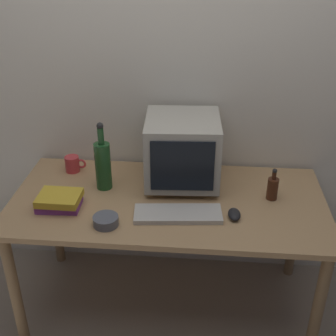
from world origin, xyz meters
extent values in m
plane|color=gray|center=(0.00, 0.00, 0.00)|extent=(6.00, 6.00, 0.00)
cube|color=silver|center=(0.00, 0.45, 1.25)|extent=(4.00, 0.08, 2.50)
cube|color=tan|center=(0.00, 0.00, 0.71)|extent=(1.61, 0.78, 0.03)
cylinder|color=olive|center=(-0.74, -0.33, 0.35)|extent=(0.06, 0.06, 0.69)
cylinder|color=olive|center=(0.74, -0.33, 0.35)|extent=(0.06, 0.06, 0.69)
cylinder|color=olive|center=(-0.74, 0.33, 0.35)|extent=(0.06, 0.06, 0.69)
cylinder|color=olive|center=(0.74, 0.33, 0.35)|extent=(0.06, 0.06, 0.69)
cube|color=#B2AD9E|center=(0.06, 0.18, 0.74)|extent=(0.29, 0.26, 0.03)
cube|color=#B2AD9E|center=(0.06, 0.18, 0.92)|extent=(0.40, 0.40, 0.34)
cube|color=black|center=(0.07, -0.02, 0.92)|extent=(0.31, 0.03, 0.27)
cube|color=beige|center=(0.06, -0.15, 0.74)|extent=(0.43, 0.19, 0.02)
ellipsoid|color=black|center=(0.33, -0.14, 0.74)|extent=(0.07, 0.10, 0.04)
cylinder|color=#1E4C23|center=(-0.35, 0.09, 0.85)|extent=(0.08, 0.08, 0.26)
cylinder|color=#1E4C23|center=(-0.35, 0.09, 1.02)|extent=(0.03, 0.03, 0.09)
sphere|color=#262626|center=(-0.35, 0.09, 1.08)|extent=(0.03, 0.03, 0.03)
cylinder|color=#472314|center=(0.53, 0.05, 0.78)|extent=(0.06, 0.06, 0.11)
cylinder|color=#472314|center=(0.53, 0.05, 0.86)|extent=(0.02, 0.02, 0.04)
sphere|color=#262626|center=(0.53, 0.05, 0.89)|extent=(0.02, 0.02, 0.02)
cube|color=#843893|center=(-0.53, -0.12, 0.74)|extent=(0.21, 0.16, 0.04)
cube|color=gold|center=(-0.52, -0.12, 0.78)|extent=(0.21, 0.17, 0.04)
cylinder|color=#CC383D|center=(-0.57, 0.25, 0.77)|extent=(0.08, 0.08, 0.09)
torus|color=#CC383D|center=(-0.51, 0.25, 0.77)|extent=(0.06, 0.01, 0.06)
cylinder|color=#595B66|center=(-0.27, -0.25, 0.75)|extent=(0.12, 0.12, 0.04)
camera|label=1|loc=(0.17, -1.92, 1.96)|focal=47.79mm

